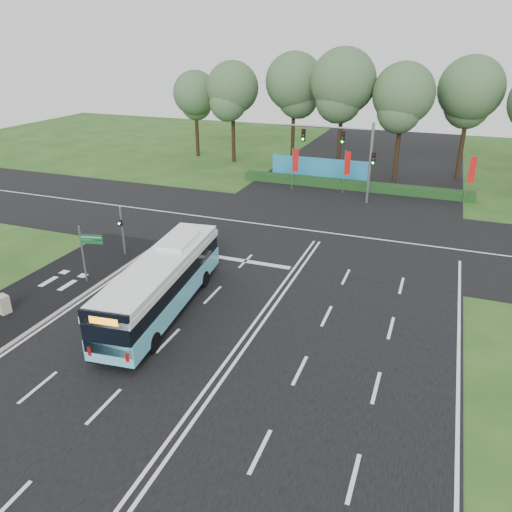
% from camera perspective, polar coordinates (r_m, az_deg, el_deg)
% --- Properties ---
extents(ground, '(120.00, 120.00, 0.00)m').
position_cam_1_polar(ground, '(27.36, 1.31, -5.70)').
color(ground, '#224818').
rests_on(ground, ground).
extents(road_main, '(20.00, 120.00, 0.04)m').
position_cam_1_polar(road_main, '(27.35, 1.31, -5.66)').
color(road_main, black).
rests_on(road_main, ground).
extents(road_cross, '(120.00, 14.00, 0.05)m').
position_cam_1_polar(road_cross, '(37.85, 7.43, 2.72)').
color(road_cross, black).
rests_on(road_cross, ground).
extents(bike_path, '(5.00, 18.00, 0.06)m').
position_cam_1_polar(bike_path, '(31.24, -22.90, -3.73)').
color(bike_path, black).
rests_on(bike_path, ground).
extents(kerb_strip, '(0.25, 18.00, 0.12)m').
position_cam_1_polar(kerb_strip, '(29.71, -19.50, -4.53)').
color(kerb_strip, gray).
rests_on(kerb_strip, ground).
extents(city_bus, '(3.61, 11.55, 3.26)m').
position_cam_1_polar(city_bus, '(26.53, -10.66, -3.12)').
color(city_bus, '#5FC1DC').
rests_on(city_bus, ground).
extents(pedestrian_signal, '(0.32, 0.42, 3.45)m').
position_cam_1_polar(pedestrian_signal, '(33.97, -15.07, 2.96)').
color(pedestrian_signal, gray).
rests_on(pedestrian_signal, ground).
extents(street_sign, '(1.36, 0.40, 3.57)m').
position_cam_1_polar(street_sign, '(30.50, -18.75, 0.93)').
color(street_sign, gray).
rests_on(street_sign, ground).
extents(utility_cabinet, '(0.74, 0.66, 1.05)m').
position_cam_1_polar(utility_cabinet, '(29.56, -26.95, -4.98)').
color(utility_cabinet, '#B8AB94').
rests_on(utility_cabinet, ground).
extents(banner_flag_left, '(0.55, 0.28, 4.04)m').
position_cam_1_polar(banner_flag_left, '(47.97, 4.46, 10.60)').
color(banner_flag_left, gray).
rests_on(banner_flag_left, ground).
extents(banner_flag_mid, '(0.59, 0.21, 4.09)m').
position_cam_1_polar(banner_flag_mid, '(47.31, 10.33, 10.15)').
color(banner_flag_mid, gray).
rests_on(banner_flag_mid, ground).
extents(banner_flag_right, '(0.59, 0.26, 4.21)m').
position_cam_1_polar(banner_flag_right, '(47.46, 23.35, 8.75)').
color(banner_flag_right, gray).
rests_on(banner_flag_right, ground).
extents(traffic_light_gantry, '(8.41, 0.28, 7.00)m').
position_cam_1_polar(traffic_light_gantry, '(44.56, 10.72, 11.91)').
color(traffic_light_gantry, gray).
rests_on(traffic_light_gantry, ground).
extents(hedge, '(22.00, 1.20, 0.80)m').
position_cam_1_polar(hedge, '(49.42, 11.00, 7.93)').
color(hedge, '#143816').
rests_on(hedge, ground).
extents(blue_hoarding, '(10.00, 0.30, 2.20)m').
position_cam_1_polar(blue_hoarding, '(52.39, 7.22, 9.85)').
color(blue_hoarding, teal).
rests_on(blue_hoarding, ground).
extents(eucalyptus_row, '(46.73, 9.56, 12.77)m').
position_cam_1_polar(eucalyptus_row, '(54.46, 13.58, 17.96)').
color(eucalyptus_row, black).
rests_on(eucalyptus_row, ground).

